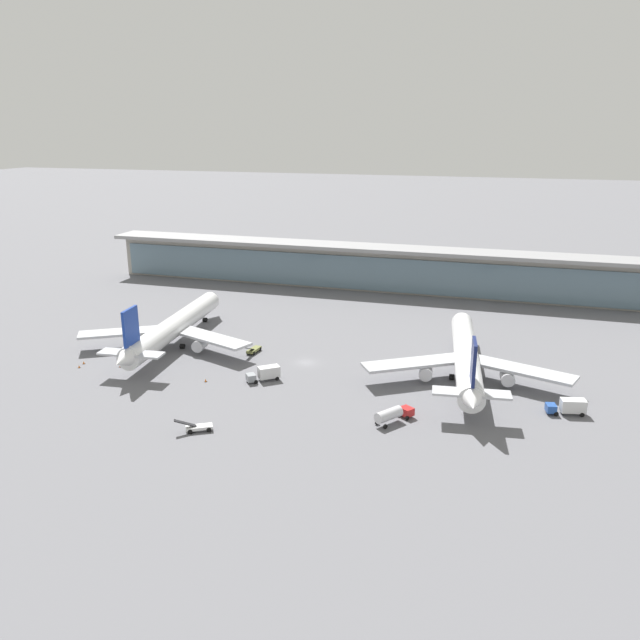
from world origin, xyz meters
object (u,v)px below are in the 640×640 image
object	(u,v)px
airliner_left_stand	(173,327)
airliner_centre_stand	(466,357)
service_truck_by_tail_grey	(265,373)
safety_cone_delta	(79,367)
service_truck_under_wing_red	(393,414)
safety_cone_charlie	(84,363)
service_truck_near_nose_blue	(569,406)
service_truck_on_taxiway_olive	(253,350)
safety_cone_alpha	(206,380)
safety_cone_bravo	(120,366)
service_truck_mid_apron_white	(198,427)

from	to	relation	value
airliner_left_stand	airliner_centre_stand	bearing A→B (deg)	-0.33
service_truck_by_tail_grey	safety_cone_delta	world-z (taller)	service_truck_by_tail_grey
service_truck_under_wing_red	safety_cone_charlie	xyz separation A→B (m)	(-74.91, 9.27, -1.39)
service_truck_near_nose_blue	safety_cone_delta	xyz separation A→B (m)	(-106.13, -6.56, -1.37)
service_truck_on_taxiway_olive	safety_cone_charlie	distance (m)	39.74
service_truck_by_tail_grey	safety_cone_alpha	world-z (taller)	service_truck_by_tail_grey
safety_cone_delta	service_truck_under_wing_red	bearing A→B (deg)	-5.21
safety_cone_bravo	safety_cone_delta	distance (m)	9.34
service_truck_on_taxiway_olive	safety_cone_bravo	distance (m)	31.41
service_truck_by_tail_grey	safety_cone_delta	distance (m)	44.27
airliner_left_stand	safety_cone_delta	bearing A→B (deg)	-123.62
airliner_left_stand	airliner_centre_stand	xyz separation A→B (m)	(72.23, -0.42, 0.00)
safety_cone_bravo	safety_cone_delta	bearing A→B (deg)	-160.46
service_truck_near_nose_blue	service_truck_mid_apron_white	world-z (taller)	service_truck_near_nose_blue
safety_cone_delta	airliner_centre_stand	bearing A→B (deg)	12.90
airliner_centre_stand	service_truck_near_nose_blue	xyz separation A→B (m)	(20.58, -13.04, -3.24)
service_truck_by_tail_grey	service_truck_on_taxiway_olive	size ratio (longest dim) A/B	1.03
airliner_left_stand	airliner_centre_stand	world-z (taller)	same
safety_cone_bravo	safety_cone_charlie	world-z (taller)	same
service_truck_near_nose_blue	service_truck_mid_apron_white	size ratio (longest dim) A/B	1.16
airliner_left_stand	service_truck_near_nose_blue	world-z (taller)	airliner_left_stand
service_truck_mid_apron_white	safety_cone_bravo	distance (m)	40.09
airliner_left_stand	safety_cone_delta	distance (m)	24.48
airliner_centre_stand	service_truck_under_wing_red	distance (m)	28.84
airliner_left_stand	safety_cone_alpha	size ratio (longest dim) A/B	84.13
service_truck_under_wing_red	safety_cone_alpha	distance (m)	43.35
service_truck_on_taxiway_olive	service_truck_mid_apron_white	bearing A→B (deg)	-81.14
service_truck_on_taxiway_olive	safety_cone_alpha	distance (m)	20.36
safety_cone_alpha	safety_cone_delta	xyz separation A→B (m)	(-31.71, -0.95, 0.00)
service_truck_near_nose_blue	airliner_left_stand	bearing A→B (deg)	171.75
service_truck_near_nose_blue	safety_cone_charlie	size ratio (longest dim) A/B	10.89
airliner_centre_stand	safety_cone_delta	size ratio (longest dim) A/B	84.08
safety_cone_alpha	safety_cone_charlie	world-z (taller)	same
service_truck_near_nose_blue	service_truck_mid_apron_white	distance (m)	70.53
safety_cone_charlie	safety_cone_delta	world-z (taller)	same
service_truck_on_taxiway_olive	safety_cone_bravo	xyz separation A→B (m)	(-25.76, -17.97, -0.49)
airliner_left_stand	service_truck_under_wing_red	world-z (taller)	airliner_left_stand
airliner_centre_stand	service_truck_on_taxiway_olive	world-z (taller)	airliner_centre_stand
airliner_left_stand	service_truck_mid_apron_white	xyz separation A→B (m)	(27.75, -40.68, -4.13)
airliner_left_stand	safety_cone_alpha	xyz separation A→B (m)	(18.40, -19.07, -4.62)
airliner_left_stand	safety_cone_delta	size ratio (longest dim) A/B	84.13
service_truck_mid_apron_white	safety_cone_bravo	xyz separation A→B (m)	(-32.27, 23.78, -0.49)
service_truck_under_wing_red	safety_cone_alpha	world-z (taller)	service_truck_under_wing_red
safety_cone_alpha	safety_cone_bravo	bearing A→B (deg)	174.57
safety_cone_bravo	service_truck_mid_apron_white	bearing A→B (deg)	-36.39
service_truck_on_taxiway_olive	safety_cone_delta	world-z (taller)	service_truck_on_taxiway_olive
airliner_left_stand	airliner_centre_stand	size ratio (longest dim) A/B	1.00
service_truck_under_wing_red	service_truck_by_tail_grey	xyz separation A→B (m)	(-30.44, 12.26, -0.02)
service_truck_by_tail_grey	service_truck_on_taxiway_olive	xyz separation A→B (m)	(-9.36, 15.62, -0.88)
airliner_left_stand	safety_cone_charlie	xyz separation A→B (m)	(-13.87, -17.53, -4.62)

